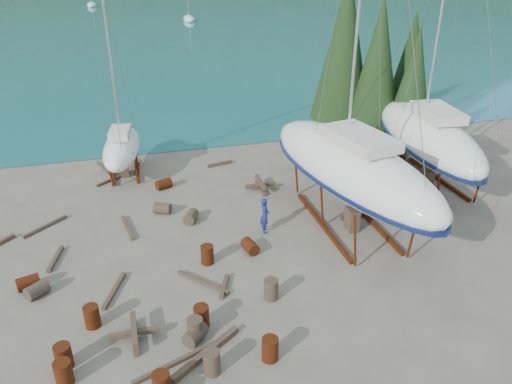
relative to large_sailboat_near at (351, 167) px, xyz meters
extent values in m
plane|color=#5A5147|center=(-6.56, -2.79, -3.17)|extent=(600.00, 600.00, 0.00)
cylinder|color=black|center=(5.94, 9.21, -2.37)|extent=(0.36, 0.36, 1.60)
cone|color=black|center=(5.94, 9.21, 2.63)|extent=(3.60, 3.60, 8.40)
cylinder|color=black|center=(7.44, 7.21, -2.49)|extent=(0.36, 0.36, 1.36)
cone|color=black|center=(7.44, 7.21, 1.76)|extent=(3.06, 3.06, 7.14)
cylinder|color=black|center=(4.44, 11.21, -2.25)|extent=(0.36, 0.36, 1.84)
cone|color=black|center=(4.44, 11.21, 3.50)|extent=(4.14, 4.14, 9.66)
cylinder|color=black|center=(8.94, 10.21, -2.45)|extent=(0.36, 0.36, 1.44)
cone|color=black|center=(8.94, 10.21, 2.05)|extent=(3.24, 3.24, 7.56)
ellipsoid|color=white|center=(3.44, 77.21, -2.79)|extent=(2.00, 5.00, 1.40)
cylinder|color=silver|center=(3.44, 77.21, 0.06)|extent=(0.08, 0.08, 5.00)
ellipsoid|color=white|center=(-14.56, 107.21, -2.79)|extent=(2.00, 5.00, 1.40)
ellipsoid|color=white|center=(0.00, 0.02, -0.04)|extent=(5.98, 12.98, 2.92)
cube|color=#0D1945|center=(0.00, -0.61, -1.05)|extent=(0.68, 2.26, 1.00)
cube|color=silver|center=(0.00, -0.61, 1.67)|extent=(2.69, 4.07, 0.50)
cube|color=#5D2410|center=(-1.28, 0.02, -3.07)|extent=(0.18, 6.88, 0.20)
cube|color=#5D2410|center=(1.28, 0.02, -3.07)|extent=(0.18, 6.88, 0.20)
cube|color=brown|center=(0.00, -0.61, -2.59)|extent=(0.50, 0.80, 1.17)
ellipsoid|color=white|center=(6.43, 3.45, -0.28)|extent=(4.54, 11.63, 2.68)
cube|color=#0D1945|center=(6.43, 2.88, -1.17)|extent=(0.47, 2.06, 1.00)
cube|color=silver|center=(6.43, 2.88, 1.31)|extent=(2.18, 3.58, 0.50)
cube|color=#5D2410|center=(5.28, 3.45, -3.07)|extent=(0.18, 6.24, 0.20)
cube|color=#5D2410|center=(7.59, 3.45, -3.07)|extent=(0.18, 6.24, 0.20)
cube|color=brown|center=(6.43, 2.88, -2.65)|extent=(0.50, 0.80, 1.05)
ellipsoid|color=white|center=(-10.65, 9.43, -1.49)|extent=(3.04, 6.76, 1.68)
cube|color=#0D1945|center=(-10.65, 9.11, -1.88)|extent=(0.43, 1.20, 1.00)
cube|color=silver|center=(-10.65, 9.11, -0.41)|extent=(1.42, 2.11, 0.50)
cylinder|color=silver|center=(-10.65, 9.76, 3.35)|extent=(0.14, 0.14, 7.82)
cube|color=#5D2410|center=(-11.37, 9.43, -3.07)|extent=(0.18, 3.58, 0.20)
cube|color=#5D2410|center=(-9.94, 9.43, -3.07)|extent=(0.18, 3.58, 0.20)
cube|color=brown|center=(-10.65, 9.11, -3.00)|extent=(0.50, 0.80, 0.34)
imported|color=navy|center=(-4.23, 0.35, -2.25)|extent=(0.53, 0.73, 1.85)
cylinder|color=#5D2410|center=(-13.13, -7.11, -2.73)|extent=(0.58, 0.58, 0.88)
cylinder|color=#2D2823|center=(-8.75, -6.31, -2.88)|extent=(1.02, 1.04, 0.58)
cylinder|color=#5D2410|center=(-14.91, -1.45, -2.88)|extent=(1.02, 0.82, 0.58)
cylinder|color=#5D2410|center=(-8.53, 6.60, -2.88)|extent=(1.03, 0.85, 0.58)
cylinder|color=#2D2823|center=(-5.44, -4.72, -2.73)|extent=(0.58, 0.58, 0.88)
cylinder|color=#5D2410|center=(-5.38, -1.22, -2.88)|extent=(0.76, 0.99, 0.58)
cylinder|color=#5D2410|center=(-6.42, -7.85, -2.73)|extent=(0.58, 0.58, 0.88)
cylinder|color=#5D2410|center=(-12.30, -4.52, -2.73)|extent=(0.58, 0.58, 0.88)
cylinder|color=#2D2823|center=(-8.91, 3.59, -2.88)|extent=(1.05, 0.91, 0.58)
cylinder|color=#5D2410|center=(-8.39, -5.60, -2.73)|extent=(0.58, 0.58, 0.88)
cylinder|color=#2D2823|center=(-7.58, 2.29, -2.88)|extent=(0.91, 1.05, 0.58)
cylinder|color=#5D2410|center=(-13.18, -6.35, -2.73)|extent=(0.58, 0.58, 0.88)
cylinder|color=#5D2410|center=(-7.45, -1.58, -2.73)|extent=(0.58, 0.58, 0.88)
cylinder|color=#2D2823|center=(-14.50, -2.08, -2.88)|extent=(1.05, 1.00, 0.58)
cylinder|color=#2D2823|center=(-8.45, -7.92, -2.73)|extent=(0.58, 0.58, 0.88)
cylinder|color=#2D2823|center=(-8.72, -6.20, -2.73)|extent=(0.58, 0.58, 0.88)
cube|color=brown|center=(-11.88, 10.23, -3.10)|extent=(1.04, 2.60, 0.14)
cube|color=brown|center=(0.75, 0.50, -3.07)|extent=(1.73, 0.29, 0.19)
cube|color=brown|center=(-9.54, -7.23, -3.10)|extent=(3.09, 1.28, 0.15)
cube|color=brown|center=(-14.02, 0.41, -3.08)|extent=(0.59, 1.97, 0.17)
cube|color=brown|center=(-7.91, -3.08, -3.09)|extent=(1.88, 2.12, 0.16)
cube|color=brown|center=(-4.69, 9.10, -3.07)|extent=(1.68, 0.56, 0.19)
cube|color=brown|center=(-7.12, -3.59, -3.08)|extent=(0.72, 1.49, 0.17)
cube|color=brown|center=(-11.37, 8.55, -3.10)|extent=(2.00, 1.56, 0.15)
cube|color=brown|center=(-10.78, 2.39, -3.09)|extent=(0.57, 2.43, 0.16)
cube|color=brown|center=(-11.51, -2.66, -3.09)|extent=(1.02, 2.26, 0.17)
cube|color=brown|center=(-8.52, -7.14, -3.06)|extent=(2.71, 2.01, 0.23)
cube|color=brown|center=(-14.76, 3.60, -3.09)|extent=(1.98, 1.79, 0.16)
cube|color=brown|center=(-10.84, -5.67, -3.07)|extent=(0.20, 1.80, 0.20)
cube|color=brown|center=(-10.84, -5.67, -2.87)|extent=(1.80, 0.20, 0.20)
cube|color=brown|center=(-10.84, -5.67, -2.67)|extent=(0.20, 1.80, 0.20)
cube|color=brown|center=(-3.14, 4.91, -3.07)|extent=(0.20, 1.80, 0.20)
cube|color=brown|center=(-3.14, 4.91, -2.87)|extent=(1.80, 0.20, 0.20)
cube|color=brown|center=(-3.14, 4.91, -2.67)|extent=(0.20, 1.80, 0.20)
camera|label=1|loc=(-10.27, -20.07, 9.59)|focal=35.00mm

